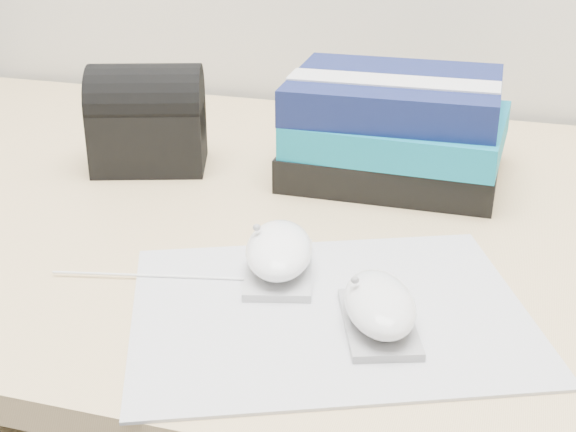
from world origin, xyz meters
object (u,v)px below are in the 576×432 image
(mouse_rear, at_px, (279,253))
(book_stack, at_px, (396,128))
(desk, at_px, (399,363))
(mouse_front, at_px, (380,307))
(pouch, at_px, (148,118))

(mouse_rear, bearing_deg, book_stack, 77.98)
(desk, height_order, mouse_front, mouse_front)
(mouse_rear, height_order, book_stack, book_stack)
(mouse_rear, distance_m, mouse_front, 0.13)
(mouse_rear, xyz_separation_m, mouse_front, (0.11, -0.07, -0.00))
(desk, distance_m, mouse_rear, 0.35)
(desk, bearing_deg, mouse_front, -86.87)
(pouch, bearing_deg, desk, -1.18)
(desk, xyz_separation_m, pouch, (-0.34, 0.01, 0.30))
(mouse_front, height_order, pouch, pouch)
(desk, relative_size, pouch, 9.83)
(desk, xyz_separation_m, mouse_front, (0.02, -0.29, 0.26))
(desk, relative_size, book_stack, 6.09)
(book_stack, bearing_deg, mouse_rear, -102.02)
(desk, xyz_separation_m, mouse_rear, (-0.09, -0.22, 0.26))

